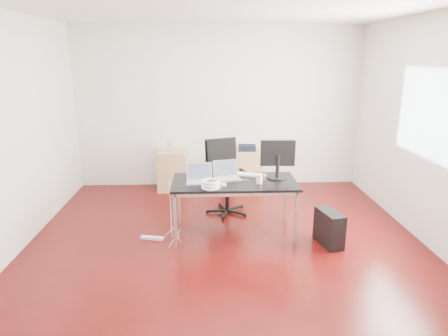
{
  "coord_description": "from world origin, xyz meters",
  "views": [
    {
      "loc": [
        -0.23,
        -4.55,
        2.29
      ],
      "look_at": [
        0.0,
        0.55,
        0.85
      ],
      "focal_mm": 32.0,
      "sensor_mm": 36.0,
      "label": 1
    }
  ],
  "objects_px": {
    "filing_cabinet_left": "(172,170)",
    "office_chair": "(225,173)",
    "filing_cabinet_right": "(247,169)",
    "desk": "(234,185)",
    "pc_tower": "(329,228)"
  },
  "relations": [
    {
      "from": "desk",
      "to": "pc_tower",
      "type": "relative_size",
      "value": 3.56
    },
    {
      "from": "filing_cabinet_left",
      "to": "office_chair",
      "type": "bearing_deg",
      "value": -51.1
    },
    {
      "from": "filing_cabinet_left",
      "to": "pc_tower",
      "type": "height_order",
      "value": "filing_cabinet_left"
    },
    {
      "from": "desk",
      "to": "office_chair",
      "type": "xyz_separation_m",
      "value": [
        -0.08,
        0.79,
        -0.07
      ]
    },
    {
      "from": "office_chair",
      "to": "filing_cabinet_right",
      "type": "bearing_deg",
      "value": 47.91
    },
    {
      "from": "office_chair",
      "to": "filing_cabinet_right",
      "type": "distance_m",
      "value": 1.2
    },
    {
      "from": "desk",
      "to": "filing_cabinet_left",
      "type": "distance_m",
      "value": 2.14
    },
    {
      "from": "filing_cabinet_right",
      "to": "desk",
      "type": "bearing_deg",
      "value": -100.65
    },
    {
      "from": "filing_cabinet_left",
      "to": "desk",
      "type": "bearing_deg",
      "value": -62.9
    },
    {
      "from": "office_chair",
      "to": "filing_cabinet_left",
      "type": "distance_m",
      "value": 1.42
    },
    {
      "from": "desk",
      "to": "pc_tower",
      "type": "height_order",
      "value": "desk"
    },
    {
      "from": "office_chair",
      "to": "filing_cabinet_right",
      "type": "height_order",
      "value": "office_chair"
    },
    {
      "from": "pc_tower",
      "to": "filing_cabinet_right",
      "type": "bearing_deg",
      "value": 96.4
    },
    {
      "from": "filing_cabinet_right",
      "to": "office_chair",
      "type": "bearing_deg",
      "value": -111.87
    },
    {
      "from": "filing_cabinet_left",
      "to": "pc_tower",
      "type": "bearing_deg",
      "value": -46.79
    }
  ]
}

